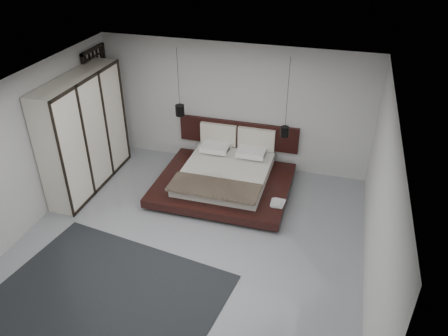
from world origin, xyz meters
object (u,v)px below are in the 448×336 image
(lattice_screen, at_px, (101,106))
(pendant_left, at_px, (180,110))
(pendant_right, at_px, (285,131))
(rug, at_px, (108,295))
(wardrobe, at_px, (84,133))
(bed, at_px, (225,176))

(lattice_screen, bearing_deg, pendant_left, -3.40)
(pendant_right, xyz_separation_m, rug, (-2.03, -3.85, -1.28))
(rug, bearing_deg, lattice_screen, 118.67)
(pendant_left, xyz_separation_m, wardrobe, (-1.70, -1.03, -0.28))
(lattice_screen, bearing_deg, pendant_right, -1.58)
(lattice_screen, bearing_deg, wardrobe, -77.64)
(lattice_screen, height_order, bed, lattice_screen)
(wardrobe, bearing_deg, bed, 12.16)
(pendant_right, bearing_deg, wardrobe, -165.32)
(lattice_screen, distance_m, rug, 4.70)
(lattice_screen, relative_size, pendant_left, 1.79)
(pendant_right, bearing_deg, bed, -159.24)
(bed, height_order, pendant_left, pendant_left)
(bed, distance_m, pendant_right, 1.56)
(pendant_left, bearing_deg, wardrobe, -148.78)
(bed, bearing_deg, lattice_screen, 170.03)
(lattice_screen, height_order, wardrobe, lattice_screen)
(lattice_screen, relative_size, rug, 0.76)
(bed, relative_size, pendant_left, 1.88)
(pendant_right, relative_size, rug, 0.48)
(bed, relative_size, rug, 0.80)
(pendant_right, height_order, rug, pendant_right)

